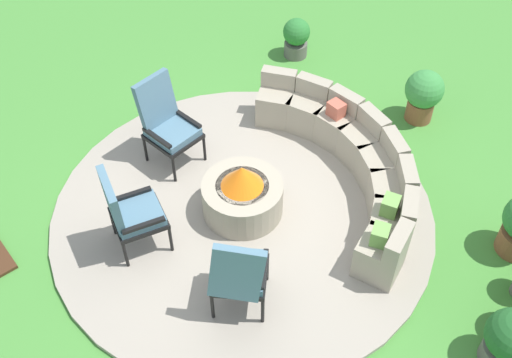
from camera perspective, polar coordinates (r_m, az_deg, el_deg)
ground_plane at (r=7.18m, az=-1.23°, el=-3.21°), size 24.00×24.00×0.00m
patio_circle at (r=7.16m, az=-1.24°, el=-3.06°), size 4.43×4.43×0.06m
fire_pit at (r=6.93m, az=-1.28°, el=-1.44°), size 0.93×0.93×0.70m
curved_stone_bench at (r=7.37m, az=8.93°, el=1.73°), size 3.16×1.62×0.69m
lounge_chair_front_left at (r=7.44m, az=-8.36°, el=5.30°), size 0.68×0.61×1.14m
lounge_chair_front_right at (r=6.51m, az=-11.86°, el=-2.90°), size 0.67×0.67×1.14m
lounge_chair_back_left at (r=5.91m, az=-1.63°, el=-8.79°), size 0.76×0.80×1.11m
potted_plant_0 at (r=8.41m, az=15.38°, el=7.69°), size 0.51×0.51×0.75m
potted_plant_2 at (r=9.39m, az=3.78°, el=13.11°), size 0.41×0.41×0.61m
potted_plant_5 at (r=6.28m, az=22.68°, el=-13.66°), size 0.51×0.51×0.70m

